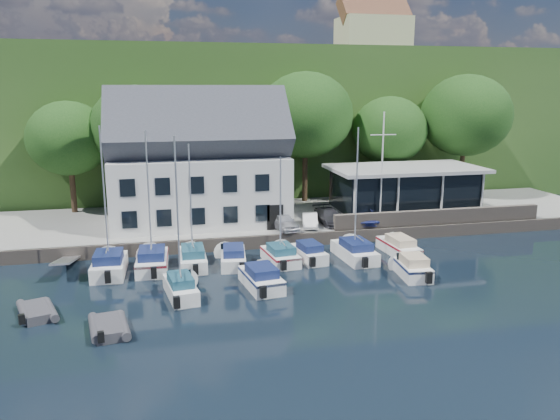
{
  "coord_description": "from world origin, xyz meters",
  "views": [
    {
      "loc": [
        -10.22,
        -28.08,
        12.03
      ],
      "look_at": [
        -1.89,
        9.0,
        3.38
      ],
      "focal_mm": 35.0,
      "sensor_mm": 36.0,
      "label": 1
    }
  ],
  "objects_px": {
    "flagpole": "(382,169)",
    "boat_r1_1": "(149,201)",
    "boat_r1_4": "(280,205)",
    "boat_r1_5": "(309,251)",
    "car_silver": "(283,221)",
    "boat_r2_4": "(412,265)",
    "boat_r1_0": "(105,203)",
    "boat_r1_7": "(399,245)",
    "club_pavilion": "(404,190)",
    "boat_r2_2": "(261,276)",
    "car_blue": "(362,214)",
    "boat_r1_2": "(191,204)",
    "boat_r2_1": "(178,227)",
    "harbor_building": "(199,170)",
    "car_dgrey": "(329,216)",
    "boat_r1_6": "(356,199)",
    "boat_r1_3": "(233,255)",
    "dinghy_1": "(109,325)",
    "dinghy_0": "(37,310)",
    "car_white": "(310,220)"
  },
  "relations": [
    {
      "from": "boat_r1_5",
      "to": "dinghy_0",
      "type": "height_order",
      "value": "boat_r1_5"
    },
    {
      "from": "boat_r2_2",
      "to": "boat_r2_4",
      "type": "distance_m",
      "value": 9.9
    },
    {
      "from": "car_white",
      "to": "boat_r1_1",
      "type": "relative_size",
      "value": 0.35
    },
    {
      "from": "harbor_building",
      "to": "flagpole",
      "type": "xyz_separation_m",
      "value": [
        14.4,
        -3.76,
        0.18
      ]
    },
    {
      "from": "boat_r1_4",
      "to": "boat_r1_6",
      "type": "relative_size",
      "value": 0.94
    },
    {
      "from": "dinghy_0",
      "to": "boat_r1_5",
      "type": "bearing_deg",
      "value": 1.16
    },
    {
      "from": "boat_r1_1",
      "to": "car_silver",
      "type": "bearing_deg",
      "value": 27.8
    },
    {
      "from": "boat_r1_1",
      "to": "boat_r2_4",
      "type": "distance_m",
      "value": 17.6
    },
    {
      "from": "car_blue",
      "to": "boat_r1_2",
      "type": "height_order",
      "value": "boat_r1_2"
    },
    {
      "from": "harbor_building",
      "to": "boat_r1_5",
      "type": "distance_m",
      "value": 12.27
    },
    {
      "from": "boat_r1_2",
      "to": "boat_r1_3",
      "type": "xyz_separation_m",
      "value": [
        2.74,
        -0.28,
        -3.69
      ]
    },
    {
      "from": "harbor_building",
      "to": "car_silver",
      "type": "bearing_deg",
      "value": -33.32
    },
    {
      "from": "car_white",
      "to": "boat_r1_6",
      "type": "bearing_deg",
      "value": -60.62
    },
    {
      "from": "flagpole",
      "to": "dinghy_0",
      "type": "distance_m",
      "value": 27.37
    },
    {
      "from": "car_white",
      "to": "boat_r1_0",
      "type": "relative_size",
      "value": 0.35
    },
    {
      "from": "boat_r1_4",
      "to": "boat_r2_2",
      "type": "height_order",
      "value": "boat_r1_4"
    },
    {
      "from": "club_pavilion",
      "to": "boat_r2_2",
      "type": "xyz_separation_m",
      "value": [
        -15.44,
        -13.09,
        -2.33
      ]
    },
    {
      "from": "boat_r1_1",
      "to": "boat_r2_2",
      "type": "distance_m",
      "value": 9.02
    },
    {
      "from": "car_dgrey",
      "to": "flagpole",
      "type": "xyz_separation_m",
      "value": [
        4.17,
        -0.74,
        3.91
      ]
    },
    {
      "from": "car_blue",
      "to": "flagpole",
      "type": "relative_size",
      "value": 0.45
    },
    {
      "from": "boat_r2_2",
      "to": "boat_r1_2",
      "type": "bearing_deg",
      "value": 119.55
    },
    {
      "from": "boat_r2_2",
      "to": "boat_r2_1",
      "type": "bearing_deg",
      "value": 177.35
    },
    {
      "from": "club_pavilion",
      "to": "car_dgrey",
      "type": "xyz_separation_m",
      "value": [
        -7.77,
        -2.52,
        -1.43
      ]
    },
    {
      "from": "club_pavilion",
      "to": "boat_r2_1",
      "type": "distance_m",
      "value": 24.42
    },
    {
      "from": "car_blue",
      "to": "boat_r1_4",
      "type": "height_order",
      "value": "boat_r1_4"
    },
    {
      "from": "club_pavilion",
      "to": "car_dgrey",
      "type": "height_order",
      "value": "club_pavilion"
    },
    {
      "from": "dinghy_0",
      "to": "dinghy_1",
      "type": "bearing_deg",
      "value": -55.56
    },
    {
      "from": "boat_r1_3",
      "to": "boat_r1_4",
      "type": "relative_size",
      "value": 0.71
    },
    {
      "from": "boat_r1_0",
      "to": "boat_r1_5",
      "type": "bearing_deg",
      "value": 1.95
    },
    {
      "from": "boat_r1_5",
      "to": "boat_r1_6",
      "type": "distance_m",
      "value": 4.96
    },
    {
      "from": "car_blue",
      "to": "boat_r1_5",
      "type": "distance_m",
      "value": 8.56
    },
    {
      "from": "car_white",
      "to": "boat_r1_1",
      "type": "bearing_deg",
      "value": -144.41
    },
    {
      "from": "flagpole",
      "to": "boat_r1_1",
      "type": "relative_size",
      "value": 0.97
    },
    {
      "from": "car_silver",
      "to": "boat_r2_4",
      "type": "relative_size",
      "value": 0.76
    },
    {
      "from": "harbor_building",
      "to": "dinghy_0",
      "type": "xyz_separation_m",
      "value": [
        -9.94,
        -15.17,
        -4.99
      ]
    },
    {
      "from": "boat_r1_4",
      "to": "boat_r1_5",
      "type": "height_order",
      "value": "boat_r1_4"
    },
    {
      "from": "car_silver",
      "to": "boat_r2_4",
      "type": "xyz_separation_m",
      "value": [
        6.32,
        -9.72,
        -0.92
      ]
    },
    {
      "from": "boat_r1_2",
      "to": "boat_r1_0",
      "type": "bearing_deg",
      "value": -174.45
    },
    {
      "from": "boat_r1_5",
      "to": "boat_r1_7",
      "type": "height_order",
      "value": "boat_r1_7"
    },
    {
      "from": "boat_r1_0",
      "to": "boat_r1_1",
      "type": "height_order",
      "value": "boat_r1_0"
    },
    {
      "from": "car_silver",
      "to": "boat_r2_1",
      "type": "relative_size",
      "value": 0.45
    },
    {
      "from": "boat_r1_6",
      "to": "boat_r1_3",
      "type": "bearing_deg",
      "value": 172.07
    },
    {
      "from": "car_blue",
      "to": "boat_r1_5",
      "type": "bearing_deg",
      "value": -129.78
    },
    {
      "from": "boat_r1_7",
      "to": "boat_r1_2",
      "type": "bearing_deg",
      "value": 174.39
    },
    {
      "from": "car_silver",
      "to": "dinghy_1",
      "type": "distance_m",
      "value": 18.63
    },
    {
      "from": "flagpole",
      "to": "boat_r2_2",
      "type": "bearing_deg",
      "value": -140.3
    },
    {
      "from": "boat_r2_2",
      "to": "car_dgrey",
      "type": "bearing_deg",
      "value": 46.36
    },
    {
      "from": "boat_r1_4",
      "to": "boat_r2_4",
      "type": "relative_size",
      "value": 1.66
    },
    {
      "from": "boat_r1_0",
      "to": "boat_r1_5",
      "type": "relative_size",
      "value": 1.87
    },
    {
      "from": "car_silver",
      "to": "dinghy_1",
      "type": "relative_size",
      "value": 1.19
    }
  ]
}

